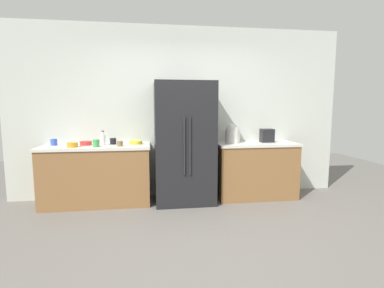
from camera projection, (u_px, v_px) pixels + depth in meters
name	position (u px, v px, depth m)	size (l,w,h in m)	color
ground_plane	(197.00, 240.00, 3.23)	(10.71, 10.71, 0.00)	slate
kitchen_back_panel	(179.00, 113.00, 4.79)	(5.35, 0.10, 2.71)	silver
counter_left	(97.00, 175.00, 4.37)	(1.58, 0.61, 0.88)	olive
counter_right	(255.00, 170.00, 4.73)	(1.28, 0.61, 0.88)	olive
refrigerator	(184.00, 143.00, 4.44)	(0.88, 0.71, 1.82)	black
toaster	(267.00, 136.00, 4.73)	(0.20, 0.16, 0.22)	black
rice_cooker	(232.00, 134.00, 4.64)	(0.24, 0.24, 0.30)	silver
bottle_a	(103.00, 139.00, 4.39)	(0.07, 0.07, 0.22)	white
cup_a	(96.00, 143.00, 4.18)	(0.09, 0.09, 0.10)	green
cup_b	(120.00, 144.00, 4.26)	(0.08, 0.08, 0.07)	brown
cup_c	(113.00, 141.00, 4.47)	(0.09, 0.09, 0.09)	black
cup_d	(54.00, 142.00, 4.34)	(0.09, 0.09, 0.10)	blue
bowl_a	(72.00, 145.00, 4.15)	(0.15, 0.15, 0.07)	orange
bowl_b	(136.00, 142.00, 4.51)	(0.19, 0.19, 0.05)	yellow
bowl_c	(86.00, 143.00, 4.36)	(0.17, 0.17, 0.06)	red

